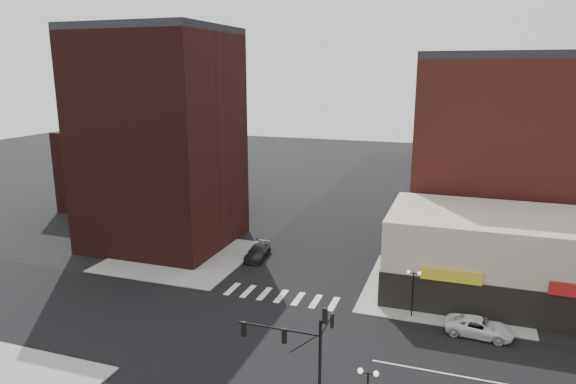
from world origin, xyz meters
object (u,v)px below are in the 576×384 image
(traffic_signal, at_px, (306,346))
(street_lamp_ne, at_px, (413,281))
(white_suv, at_px, (479,327))
(dark_sedan_north, at_px, (258,252))

(traffic_signal, distance_m, street_lamp_ne, 16.62)
(street_lamp_ne, height_order, white_suv, street_lamp_ne)
(street_lamp_ne, xyz_separation_m, white_suv, (5.47, -1.50, -2.56))
(street_lamp_ne, distance_m, dark_sedan_north, 20.30)
(street_lamp_ne, bearing_deg, traffic_signal, -106.75)
(traffic_signal, height_order, street_lamp_ne, traffic_signal)
(street_lamp_ne, relative_size, white_suv, 0.79)
(traffic_signal, distance_m, dark_sedan_north, 28.41)
(street_lamp_ne, xyz_separation_m, dark_sedan_north, (-18.05, 8.92, -2.55))
(dark_sedan_north, bearing_deg, traffic_signal, -67.23)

